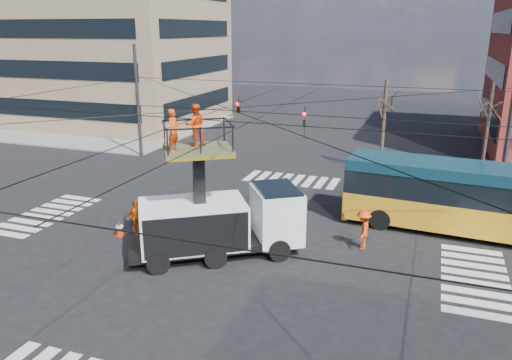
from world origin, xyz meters
The scene contains 11 objects.
ground centered at (0.00, 0.00, 0.00)m, with size 120.00×120.00×0.00m, color black.
sidewalk_nw centered at (-21.00, 21.00, 0.06)m, with size 18.00×18.00×0.12m, color slate.
crosswalks centered at (0.00, 0.00, 0.01)m, with size 22.40×22.40×0.02m, color silver, non-canonical shape.
overhead_network centered at (-0.07, 0.40, 4.29)m, with size 24.24×24.24×8.00m.
tree_a centered at (5.00, 13.50, 4.63)m, with size 2.00×2.00×6.00m.
tree_b centered at (11.00, 13.50, 4.63)m, with size 2.00×2.00×6.00m.
utility_truck centered at (0.13, -1.25, 2.05)m, with size 7.12×5.75×6.24m.
city_bus centered at (10.28, 4.53, 1.72)m, with size 12.09×3.56×3.20m.
traffic_cone centered at (-4.94, -1.05, 0.35)m, with size 0.36×0.36×0.69m, color red.
worker_ground centered at (-4.36, -0.58, 0.80)m, with size 0.94×0.39×1.61m, color #D9560D.
flagger centered at (5.60, 1.28, 0.86)m, with size 1.11×0.64×1.72m, color #E4430E.
Camera 1 is at (7.92, -18.64, 9.01)m, focal length 35.00 mm.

